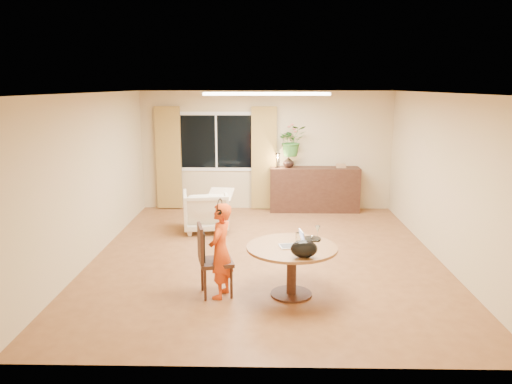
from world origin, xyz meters
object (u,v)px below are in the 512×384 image
(child, at_px, (220,251))
(armchair, at_px, (206,211))
(dining_chair, at_px, (216,260))
(dining_table, at_px, (292,257))
(sideboard, at_px, (314,189))

(child, distance_m, armchair, 3.09)
(dining_chair, xyz_separation_m, armchair, (-0.50, 2.98, -0.10))
(dining_chair, bearing_deg, dining_table, -13.90)
(armchair, bearing_deg, dining_table, 107.11)
(dining_table, relative_size, dining_chair, 1.23)
(dining_table, distance_m, sideboard, 4.58)
(child, bearing_deg, dining_chair, -117.53)
(dining_table, height_order, child, child)
(dining_table, xyz_separation_m, dining_chair, (-0.99, 0.00, -0.05))
(dining_chair, distance_m, child, 0.17)
(sideboard, bearing_deg, dining_chair, -110.65)
(dining_table, relative_size, sideboard, 0.61)
(armchair, relative_size, sideboard, 0.44)
(dining_table, bearing_deg, armchair, 116.49)
(child, height_order, armchair, child)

